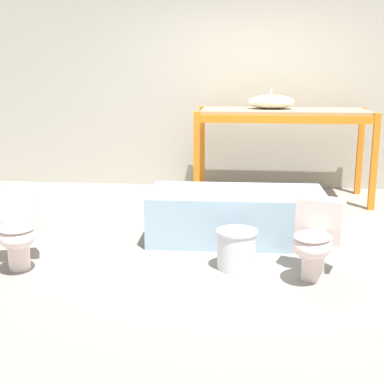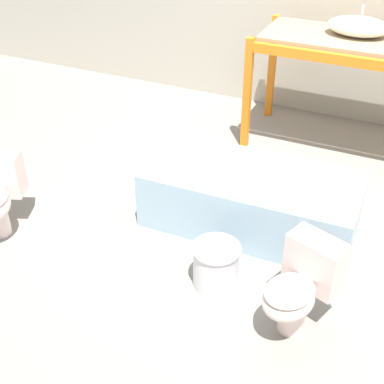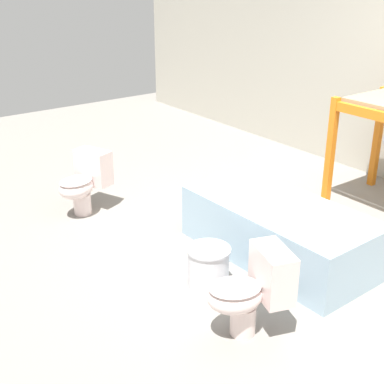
{
  "view_description": "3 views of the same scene",
  "coord_description": "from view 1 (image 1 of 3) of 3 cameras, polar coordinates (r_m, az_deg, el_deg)",
  "views": [
    {
      "loc": [
        0.04,
        -5.24,
        1.65
      ],
      "look_at": [
        -0.38,
        -1.03,
        0.64
      ],
      "focal_mm": 50.0,
      "sensor_mm": 36.0,
      "label": 1
    },
    {
      "loc": [
        1.01,
        -3.66,
        2.68
      ],
      "look_at": [
        -0.21,
        -0.99,
        0.7
      ],
      "focal_mm": 50.0,
      "sensor_mm": 36.0,
      "label": 2
    },
    {
      "loc": [
        2.77,
        -3.29,
        2.32
      ],
      "look_at": [
        -0.42,
        -0.88,
        0.61
      ],
      "focal_mm": 50.0,
      "sensor_mm": 36.0,
      "label": 3
    }
  ],
  "objects": [
    {
      "name": "toilet_far",
      "position": [
        4.65,
        -18.14,
        -3.6
      ],
      "size": [
        0.5,
        0.63,
        0.61
      ],
      "rotation": [
        0.0,
        0.0,
        0.37
      ],
      "color": "silver",
      "rests_on": "ground_plane"
    },
    {
      "name": "shelving_rack",
      "position": [
        6.65,
        9.69,
        7.31
      ],
      "size": [
        2.11,
        0.86,
        1.12
      ],
      "color": "orange",
      "rests_on": "ground_plane"
    },
    {
      "name": "bathtub_main",
      "position": [
        5.16,
        4.77,
        -2.08
      ],
      "size": [
        1.68,
        0.83,
        0.48
      ],
      "rotation": [
        0.0,
        0.0,
        0.02
      ],
      "color": "#99B7CC",
      "rests_on": "ground_plane"
    },
    {
      "name": "sink_basin",
      "position": [
        6.69,
        8.44,
        9.49
      ],
      "size": [
        0.56,
        0.39,
        0.25
      ],
      "color": "silver",
      "rests_on": "shelving_rack"
    },
    {
      "name": "warehouse_wall_rear",
      "position": [
        7.32,
        5.49,
        12.99
      ],
      "size": [
        10.8,
        0.08,
        3.2
      ],
      "color": "#B2AD9E",
      "rests_on": "ground_plane"
    },
    {
      "name": "ground_plane",
      "position": [
        5.49,
        5.01,
        -4.1
      ],
      "size": [
        12.0,
        12.0,
        0.0
      ],
      "primitive_type": "plane",
      "color": "gray"
    },
    {
      "name": "toilet_near",
      "position": [
        4.32,
        13.07,
        -4.59
      ],
      "size": [
        0.49,
        0.63,
        0.61
      ],
      "rotation": [
        0.0,
        0.0,
        -0.34
      ],
      "color": "silver",
      "rests_on": "ground_plane"
    },
    {
      "name": "bucket_white",
      "position": [
        4.45,
        4.78,
        -6.01
      ],
      "size": [
        0.34,
        0.34,
        0.33
      ],
      "color": "silver",
      "rests_on": "ground_plane"
    }
  ]
}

